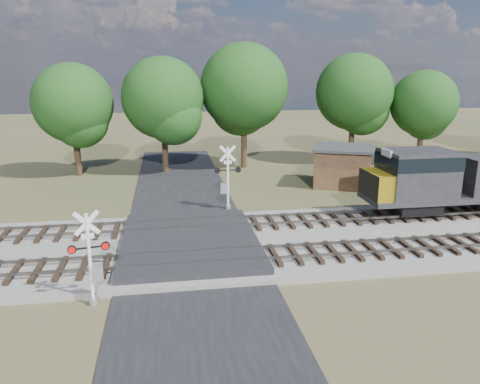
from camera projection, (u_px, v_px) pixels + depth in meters
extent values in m
plane|color=#3A4424|center=(191.00, 252.00, 24.21)|extent=(160.00, 160.00, 0.00)
cube|color=gray|center=(369.00, 236.00, 26.17)|extent=(140.00, 10.00, 0.30)
cube|color=black|center=(191.00, 251.00, 24.20)|extent=(7.00, 60.00, 0.08)
cube|color=#262628|center=(190.00, 243.00, 24.61)|extent=(7.00, 9.00, 0.62)
cube|color=black|center=(234.00, 258.00, 22.51)|extent=(44.00, 2.60, 0.18)
cube|color=#5E5850|center=(397.00, 250.00, 23.00)|extent=(140.00, 0.08, 0.15)
cube|color=#5E5850|center=(384.00, 240.00, 24.36)|extent=(140.00, 0.08, 0.15)
cube|color=black|center=(222.00, 224.00, 27.28)|extent=(44.00, 2.60, 0.18)
cube|color=#5E5850|center=(357.00, 219.00, 27.77)|extent=(140.00, 0.08, 0.15)
cube|color=#5E5850|center=(348.00, 212.00, 29.14)|extent=(140.00, 0.08, 0.15)
cylinder|color=silver|center=(90.00, 260.00, 18.35)|extent=(0.13, 0.13, 3.85)
cylinder|color=gray|center=(94.00, 301.00, 18.80)|extent=(0.35, 0.35, 0.29)
cube|color=silver|center=(87.00, 223.00, 17.95)|extent=(1.00, 0.22, 1.01)
cube|color=silver|center=(87.00, 223.00, 17.95)|extent=(1.00, 0.22, 1.01)
cube|color=silver|center=(88.00, 236.00, 18.09)|extent=(0.48, 0.12, 0.21)
cube|color=black|center=(89.00, 248.00, 18.21)|extent=(1.53, 0.34, 0.06)
cylinder|color=red|center=(72.00, 250.00, 18.01)|extent=(0.36, 0.16, 0.35)
cylinder|color=red|center=(105.00, 246.00, 18.41)|extent=(0.36, 0.16, 0.35)
cube|color=gray|center=(97.00, 273.00, 18.57)|extent=(0.48, 0.36, 0.63)
cylinder|color=silver|center=(228.00, 179.00, 30.94)|extent=(0.15, 0.15, 4.25)
cylinder|color=gray|center=(228.00, 207.00, 31.44)|extent=(0.38, 0.38, 0.32)
cube|color=silver|center=(228.00, 154.00, 30.50)|extent=(1.11, 0.05, 1.11)
cube|color=silver|center=(228.00, 154.00, 30.50)|extent=(1.11, 0.05, 1.11)
cube|color=silver|center=(228.00, 162.00, 30.65)|extent=(0.53, 0.04, 0.23)
cube|color=black|center=(228.00, 170.00, 30.79)|extent=(1.70, 0.08, 0.06)
cylinder|color=red|center=(238.00, 170.00, 30.89)|extent=(0.38, 0.11, 0.38)
cylinder|color=red|center=(217.00, 171.00, 30.69)|extent=(0.38, 0.11, 0.38)
cube|color=gray|center=(224.00, 188.00, 31.06)|extent=(0.48, 0.32, 0.69)
cube|color=#40281B|center=(343.00, 167.00, 37.68)|extent=(5.54, 5.54, 2.96)
cube|color=#303033|center=(344.00, 148.00, 37.27)|extent=(6.10, 6.10, 0.21)
cylinder|color=black|center=(77.00, 148.00, 40.91)|extent=(0.56, 0.56, 4.86)
sphere|color=#123811|center=(73.00, 103.00, 39.91)|extent=(6.81, 6.81, 6.81)
cylinder|color=black|center=(165.00, 144.00, 42.05)|extent=(0.56, 0.56, 5.14)
sphere|color=#123811|center=(163.00, 98.00, 40.99)|extent=(7.19, 7.19, 7.19)
cylinder|color=black|center=(244.00, 137.00, 44.10)|extent=(0.56, 0.56, 5.77)
sphere|color=#123811|center=(244.00, 87.00, 42.91)|extent=(8.08, 8.08, 8.08)
cylinder|color=black|center=(352.00, 136.00, 46.69)|extent=(0.56, 0.56, 5.34)
sphere|color=#123811|center=(354.00, 92.00, 45.59)|extent=(7.47, 7.47, 7.47)
cylinder|color=black|center=(420.00, 141.00, 46.20)|extent=(0.56, 0.56, 4.55)
sphere|color=#123811|center=(424.00, 103.00, 45.27)|extent=(6.36, 6.36, 6.36)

